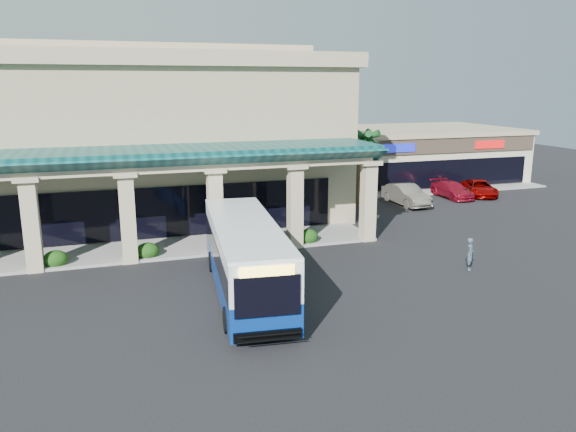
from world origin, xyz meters
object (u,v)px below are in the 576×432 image
object	(u,v)px
pedestrian	(470,254)
car_red	(452,190)
car_white	(406,195)
transit_bus	(245,259)
car_gray	(479,188)

from	to	relation	value
pedestrian	car_red	bearing A→B (deg)	1.03
pedestrian	car_white	distance (m)	15.26
car_white	pedestrian	bearing A→B (deg)	-110.03
pedestrian	car_white	size ratio (longest dim) A/B	0.33
car_red	transit_bus	bearing A→B (deg)	-142.76
transit_bus	car_gray	bearing A→B (deg)	39.48
car_white	car_gray	bearing A→B (deg)	7.87
car_white	car_gray	world-z (taller)	car_white
pedestrian	car_red	distance (m)	18.57
car_red	car_gray	xyz separation A→B (m)	(2.64, -0.00, -0.01)
transit_bus	pedestrian	distance (m)	11.40
car_gray	car_white	bearing A→B (deg)	-149.09
pedestrian	transit_bus	bearing A→B (deg)	121.23
pedestrian	car_white	xyz separation A→B (m)	(4.73, 14.51, -0.01)
transit_bus	car_red	xyz separation A→B (m)	(21.08, 15.57, -0.95)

